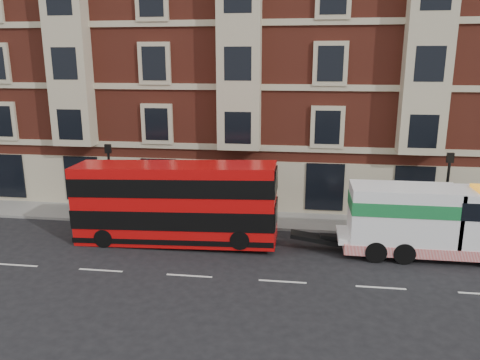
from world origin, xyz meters
name	(u,v)px	position (x,y,z in m)	size (l,w,h in m)	color
ground	(189,276)	(0.00, 0.00, 0.00)	(120.00, 120.00, 0.00)	black
sidewalk	(220,218)	(0.00, 7.50, 0.07)	(90.00, 3.00, 0.15)	slate
victorian_terrace	(245,44)	(0.50, 15.00, 10.07)	(45.00, 12.00, 20.40)	maroon
lamp_post_west	(110,176)	(-6.00, 6.20, 2.68)	(0.35, 0.15, 4.35)	black
lamp_post_east	(447,188)	(12.00, 6.20, 2.68)	(0.35, 0.15, 4.35)	black
double_decker_bus	(175,202)	(-1.55, 3.59, 2.15)	(10.05, 2.31, 4.07)	red
tow_truck	(427,220)	(10.50, 3.59, 1.78)	(8.04, 2.38, 3.35)	white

